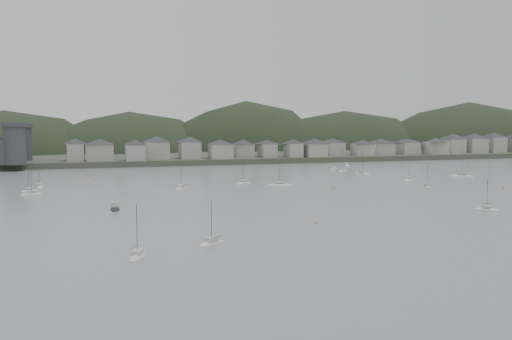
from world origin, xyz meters
name	(u,v)px	position (x,y,z in m)	size (l,w,h in m)	color
ground	(345,223)	(0.00, 0.00, 0.00)	(900.00, 900.00, 0.00)	slate
far_shore_land	(172,150)	(0.00, 295.00, 1.50)	(900.00, 250.00, 3.00)	#383D2D
forested_ridge	(185,170)	(4.83, 269.40, -11.28)	(851.55, 103.94, 102.57)	black
waterfront_town	(287,147)	(50.59, 183.34, 8.66)	(451.48, 28.46, 12.92)	#9A988D
sailboat_lead	(362,174)	(57.46, 103.90, 0.18)	(5.64, 8.62, 11.28)	silver
moored_fleet	(229,191)	(-12.78, 64.67, 0.18)	(231.48, 178.11, 13.76)	silver
motor_launch_far	(115,209)	(-51.46, 35.23, 0.30)	(2.81, 7.02, 3.67)	black
mooring_buoys	(261,198)	(-7.22, 44.76, 0.15)	(168.21, 129.02, 0.70)	#C86E42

